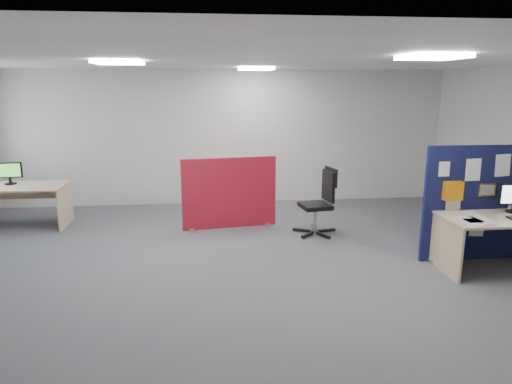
{
  "coord_description": "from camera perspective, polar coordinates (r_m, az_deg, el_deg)",
  "views": [
    {
      "loc": [
        -0.38,
        -5.77,
        2.37
      ],
      "look_at": [
        0.25,
        0.09,
        1.0
      ],
      "focal_mm": 32.0,
      "sensor_mm": 36.0,
      "label": 1
    }
  ],
  "objects": [
    {
      "name": "floor",
      "position": [
        6.25,
        -2.18,
        -9.22
      ],
      "size": [
        9.0,
        9.0,
        0.0
      ],
      "primitive_type": "plane",
      "color": "#575A5F",
      "rests_on": "ground"
    },
    {
      "name": "ceiling",
      "position": [
        5.79,
        -2.42,
        16.34
      ],
      "size": [
        9.0,
        7.0,
        0.02
      ],
      "primitive_type": "cube",
      "color": "white",
      "rests_on": "wall_back"
    },
    {
      "name": "wall_back",
      "position": [
        9.33,
        -3.75,
        6.78
      ],
      "size": [
        9.0,
        0.02,
        2.7
      ],
      "primitive_type": "cube",
      "color": "silver",
      "rests_on": "floor"
    },
    {
      "name": "wall_front",
      "position": [
        2.52,
        3.17,
        -10.86
      ],
      "size": [
        9.0,
        0.02,
        2.7
      ],
      "primitive_type": "cube",
      "color": "silver",
      "rests_on": "floor"
    },
    {
      "name": "ceiling_lights",
      "position": [
        6.48,
        0.24,
        15.74
      ],
      "size": [
        4.1,
        4.1,
        0.04
      ],
      "color": "white",
      "rests_on": "ceiling"
    },
    {
      "name": "navy_divider",
      "position": [
        7.03,
        27.19,
        -1.25
      ],
      "size": [
        1.95,
        0.3,
        1.61
      ],
      "color": "#0F1437",
      "rests_on": "floor"
    },
    {
      "name": "red_divider",
      "position": [
        7.73,
        -3.33,
        -0.22
      ],
      "size": [
        1.6,
        0.3,
        1.21
      ],
      "rotation": [
        0.0,
        0.0,
        0.14
      ],
      "color": "maroon",
      "rests_on": "floor"
    },
    {
      "name": "second_desk",
      "position": [
        8.81,
        -27.92,
        -0.33
      ],
      "size": [
        1.71,
        0.86,
        0.73
      ],
      "color": "#CCB182",
      "rests_on": "floor"
    },
    {
      "name": "monitor_second",
      "position": [
        8.85,
        -28.47,
        2.18
      ],
      "size": [
        0.41,
        0.19,
        0.38
      ],
      "rotation": [
        0.0,
        0.0,
        0.12
      ],
      "color": "black",
      "rests_on": "second_desk"
    },
    {
      "name": "office_chair",
      "position": [
        7.48,
        8.23,
        -0.68
      ],
      "size": [
        0.7,
        0.7,
        1.07
      ],
      "rotation": [
        0.0,
        0.0,
        0.16
      ],
      "color": "black",
      "rests_on": "floor"
    },
    {
      "name": "desk_papers",
      "position": [
        6.71,
        28.66,
        -2.69
      ],
      "size": [
        1.6,
        0.83,
        0.0
      ],
      "color": "white",
      "rests_on": "main_desk"
    }
  ]
}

